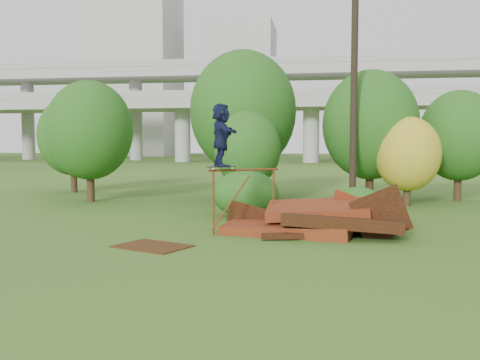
# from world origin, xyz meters

# --- Properties ---
(ground) EXTENTS (240.00, 240.00, 0.00)m
(ground) POSITION_xyz_m (0.00, 0.00, 0.00)
(ground) COLOR #2D5116
(ground) RESTS_ON ground
(scrap_pile) EXTENTS (5.56, 2.97, 1.78)m
(scrap_pile) POSITION_xyz_m (1.36, 2.39, 0.39)
(scrap_pile) COLOR #49180D
(scrap_pile) RESTS_ON ground
(grind_rail) EXTENTS (1.95, 1.33, 1.92)m
(grind_rail) POSITION_xyz_m (-0.71, 2.30, 1.33)
(grind_rail) COLOR #62260F
(grind_rail) RESTS_ON ground
(skateboard) EXTENTS (0.83, 0.66, 0.09)m
(skateboard) POSITION_xyz_m (-1.34, 1.88, 1.99)
(skateboard) COLOR black
(skateboard) RESTS_ON grind_rail
(skater) EXTENTS (1.18, 1.78, 1.84)m
(skater) POSITION_xyz_m (-1.34, 1.88, 2.92)
(skater) COLOR #13193A
(skater) RESTS_ON skateboard
(flat_plate) EXTENTS (2.19, 1.92, 0.03)m
(flat_plate) POSITION_xyz_m (-2.74, -0.29, 0.01)
(flat_plate) COLOR #3B210C
(flat_plate) RESTS_ON ground
(tree_0) EXTENTS (3.90, 3.90, 5.51)m
(tree_0) POSITION_xyz_m (-8.85, 9.45, 3.25)
(tree_0) COLOR black
(tree_0) RESTS_ON ground
(tree_1) EXTENTS (5.16, 5.16, 7.18)m
(tree_1) POSITION_xyz_m (-2.26, 12.36, 4.20)
(tree_1) COLOR black
(tree_1) RESTS_ON ground
(tree_2) EXTENTS (2.90, 2.90, 4.09)m
(tree_2) POSITION_xyz_m (-1.63, 9.45, 2.41)
(tree_2) COLOR black
(tree_2) RESTS_ON ground
(tree_3) EXTENTS (4.31, 4.31, 5.98)m
(tree_3) POSITION_xyz_m (3.72, 11.39, 3.50)
(tree_3) COLOR black
(tree_3) RESTS_ON ground
(tree_4) EXTENTS (2.76, 2.76, 3.81)m
(tree_4) POSITION_xyz_m (5.17, 10.05, 2.22)
(tree_4) COLOR black
(tree_4) RESTS_ON ground
(tree_5) EXTENTS (3.64, 3.64, 5.11)m
(tree_5) POSITION_xyz_m (7.81, 12.48, 3.01)
(tree_5) COLOR black
(tree_5) RESTS_ON ground
(tree_6) EXTENTS (3.73, 3.73, 5.22)m
(tree_6) POSITION_xyz_m (-11.76, 13.76, 3.06)
(tree_6) COLOR black
(tree_6) RESTS_ON ground
(shrub_left) EXTENTS (2.44, 2.25, 1.69)m
(shrub_left) POSITION_xyz_m (-1.17, 5.68, 0.85)
(shrub_left) COLOR #144211
(shrub_left) RESTS_ON ground
(shrub_right) EXTENTS (1.68, 1.54, 1.19)m
(shrub_right) POSITION_xyz_m (2.82, 5.15, 0.59)
(shrub_right) COLOR #144211
(shrub_right) RESTS_ON ground
(utility_pole) EXTENTS (1.40, 0.28, 10.47)m
(utility_pole) POSITION_xyz_m (2.83, 9.01, 5.31)
(utility_pole) COLOR black
(utility_pole) RESTS_ON ground
(freeway_overpass) EXTENTS (160.00, 15.00, 13.70)m
(freeway_overpass) POSITION_xyz_m (0.00, 62.92, 10.32)
(freeway_overpass) COLOR gray
(freeway_overpass) RESTS_ON ground
(building_left) EXTENTS (18.00, 16.00, 35.00)m
(building_left) POSITION_xyz_m (-38.00, 95.00, 17.50)
(building_left) COLOR #9E9E99
(building_left) RESTS_ON ground
(building_right) EXTENTS (14.00, 14.00, 28.00)m
(building_right) POSITION_xyz_m (-16.00, 102.00, 14.00)
(building_right) COLOR #9E9E99
(building_right) RESTS_ON ground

